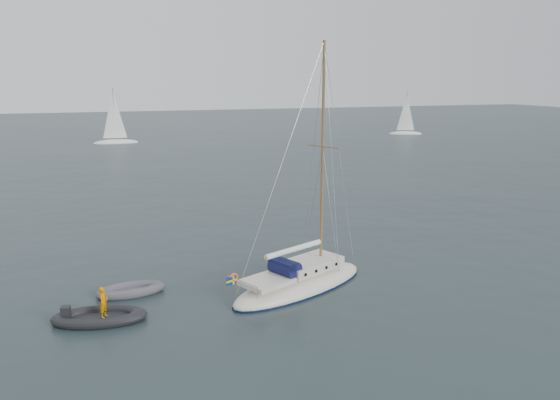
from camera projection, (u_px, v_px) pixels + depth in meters
name	position (u px, v px, depth m)	size (l,w,h in m)	color
ground	(275.00, 278.00, 27.22)	(300.00, 300.00, 0.00)	black
sailboat	(300.00, 270.00, 25.66)	(8.38, 2.51, 11.93)	silver
dinghy	(131.00, 290.00, 25.11)	(3.14, 1.42, 0.45)	#54545A
rib	(99.00, 316.00, 22.26)	(3.84, 1.75, 1.50)	black
distant_yacht_b	(406.00, 115.00, 97.20)	(5.94, 3.17, 7.88)	white
distant_yacht_c	(114.00, 118.00, 83.27)	(6.72, 3.58, 8.90)	white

